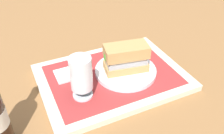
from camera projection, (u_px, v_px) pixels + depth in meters
The scene contains 7 objects.
ground_plane at pixel (112, 80), 0.78m from camera, with size 3.00×3.00×0.00m, color olive.
tray at pixel (112, 77), 0.78m from camera, with size 0.44×0.32×0.02m, color beige.
placemat at pixel (112, 75), 0.77m from camera, with size 0.38×0.27×0.00m, color #9E2D2D.
plate at pixel (126, 71), 0.77m from camera, with size 0.19×0.19×0.01m, color white.
sandwich at pixel (125, 58), 0.74m from camera, with size 0.14×0.09×0.08m.
beer_glass at pixel (81, 76), 0.65m from camera, with size 0.06×0.06×0.12m.
napkin_folded at pixel (70, 74), 0.77m from camera, with size 0.09×0.07×0.01m, color white.
Camera 1 is at (0.26, 0.55, 0.49)m, focal length 39.88 mm.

